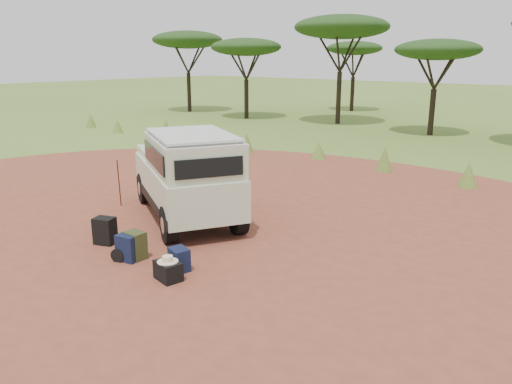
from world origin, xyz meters
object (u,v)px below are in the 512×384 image
Objects in this scene: backpack_olive at (135,245)px; duffel_navy at (179,260)px; walking_staff at (119,183)px; backpack_navy at (128,248)px; safari_vehicle at (187,176)px; hard_case at (168,271)px; backpack_black at (105,231)px.

duffel_navy is (1.11, 0.18, -0.06)m from backpack_olive.
walking_staff is 2.52× the size of backpack_navy.
hard_case is (2.38, -2.69, -0.90)m from safari_vehicle.
backpack_olive is (1.18, -0.09, -0.01)m from backpack_black.
walking_staff is 2.76m from backpack_black.
walking_staff reaches higher than backpack_black.
backpack_black is at bearing -94.34° from walking_staff.
safari_vehicle reaches higher than backpack_black.
walking_staff is 3.82m from backpack_navy.
safari_vehicle is at bearing 150.24° from duffel_navy.
hard_case is at bearing -15.73° from backpack_navy.
duffel_navy is 0.44m from hard_case.
backpack_navy is (1.09, -2.62, -0.81)m from safari_vehicle.
backpack_navy is 1.22× the size of duffel_navy.
backpack_olive is (1.12, -2.46, -0.80)m from safari_vehicle.
backpack_black is 1.33× the size of duffel_navy.
walking_staff reaches higher than backpack_olive.
backpack_navy is at bearing -147.59° from duffel_navy.
backpack_navy is at bearing -33.51° from backpack_black.
walking_staff is at bearing 134.62° from backpack_navy.
duffel_navy reaches higher than hard_case.
backpack_olive is (3.21, -1.92, -0.38)m from walking_staff.
safari_vehicle is at bearing 100.34° from backpack_navy.
duffel_navy is at bearing 7.00° from backpack_olive.
safari_vehicle is at bearing 142.34° from hard_case.
safari_vehicle is 8.89× the size of backpack_navy.
hard_case is (0.16, -0.41, -0.05)m from duffel_navy.
safari_vehicle is 2.50m from backpack_black.
backpack_black is at bearing 155.77° from backpack_navy.
backpack_olive reaches higher than backpack_navy.
backpack_navy reaches higher than hard_case.
backpack_navy is 1.09× the size of hard_case.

